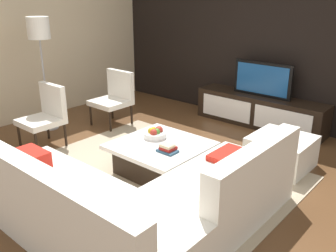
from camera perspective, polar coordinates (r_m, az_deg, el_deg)
ground_plane at (r=4.40m, az=-1.04°, el=-8.02°), size 14.00×14.00×0.00m
feature_wall_back at (r=6.19m, az=16.23°, el=13.11°), size 6.40×0.12×2.80m
side_wall_left at (r=6.60m, az=-21.62°, el=12.91°), size 0.12×5.20×2.80m
area_rug at (r=4.46m, az=-2.01°, el=-7.57°), size 3.12×2.53×0.01m
media_console at (r=6.16m, az=13.98°, el=2.29°), size 2.13×0.48×0.50m
television at (r=6.03m, az=14.40°, el=7.02°), size 0.97×0.06×0.54m
sectional_couch at (r=3.41m, az=-4.89°, el=-11.71°), size 2.31×2.29×0.81m
coffee_table at (r=4.44m, az=-1.16°, el=-4.87°), size 1.03×1.01×0.38m
accent_chair_near at (r=5.41m, az=-18.34°, el=2.00°), size 0.53×0.53×0.87m
floor_lamp at (r=5.91m, az=-19.32°, el=13.14°), size 0.33×0.33×1.73m
ottoman at (r=4.80m, az=17.08°, el=-3.85°), size 0.70×0.70×0.40m
fruit_bowl at (r=4.53m, az=-2.01°, el=-1.16°), size 0.28×0.28×0.14m
accent_chair_far at (r=6.08m, az=-8.22°, el=4.78°), size 0.56×0.54×0.87m
book_stack at (r=4.14m, az=-0.05°, el=-3.52°), size 0.22×0.17×0.09m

